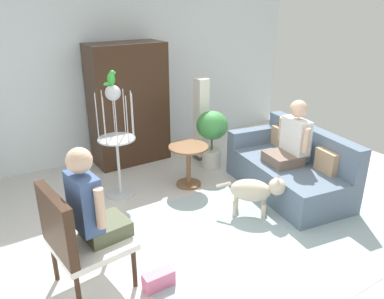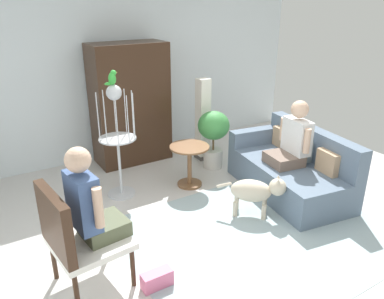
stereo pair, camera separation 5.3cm
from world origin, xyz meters
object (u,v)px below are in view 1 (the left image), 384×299
object	(u,v)px
potted_plant	(212,132)
column_lamp	(201,120)
parrot	(111,78)
bird_cage_stand	(116,136)
armchair	(75,235)
handbag	(159,280)
round_end_table	(189,160)
person_on_armchair	(90,204)
armoire_cabinet	(128,104)
couch	(290,169)
dog	(255,190)
person_on_couch	(292,139)

from	to	relation	value
potted_plant	column_lamp	size ratio (longest dim) A/B	0.68
parrot	bird_cage_stand	bearing A→B (deg)	0.00
armchair	handbag	world-z (taller)	armchair
round_end_table	parrot	size ratio (longest dim) A/B	3.33
person_on_armchair	column_lamp	world-z (taller)	person_on_armchair
bird_cage_stand	armoire_cabinet	size ratio (longest dim) A/B	0.80
couch	parrot	bearing A→B (deg)	151.59
armchair	round_end_table	world-z (taller)	armchair
person_on_armchair	potted_plant	distance (m)	2.81
dog	parrot	world-z (taller)	parrot
dog	handbag	distance (m)	1.64
handbag	dog	bearing A→B (deg)	16.99
bird_cage_stand	person_on_armchair	bearing A→B (deg)	-119.74
person_on_armchair	armoire_cabinet	world-z (taller)	armoire_cabinet
person_on_armchair	round_end_table	world-z (taller)	person_on_armchair
dog	potted_plant	distance (m)	1.48
column_lamp	handbag	size ratio (longest dim) A/B	4.60
handbag	couch	bearing A→B (deg)	16.80
armoire_cabinet	parrot	bearing A→B (deg)	-121.55
couch	potted_plant	size ratio (longest dim) A/B	2.07
couch	handbag	world-z (taller)	couch
round_end_table	parrot	world-z (taller)	parrot
bird_cage_stand	handbag	distance (m)	1.99
armchair	person_on_armchair	distance (m)	0.30
dog	bird_cage_stand	xyz separation A→B (m)	(-1.16, 1.32, 0.51)
potted_plant	round_end_table	bearing A→B (deg)	-152.11
armchair	bird_cage_stand	size ratio (longest dim) A/B	0.69
person_on_couch	column_lamp	xyz separation A→B (m)	(-0.35, 1.56, -0.10)
round_end_table	potted_plant	size ratio (longest dim) A/B	0.66
person_on_armchair	round_end_table	distance (m)	2.14
bird_cage_stand	armchair	bearing A→B (deg)	-124.18
handbag	bird_cage_stand	bearing A→B (deg)	77.87
person_on_armchair	column_lamp	xyz separation A→B (m)	(2.40, 1.89, -0.18)
couch	dog	distance (m)	0.86
handbag	person_on_armchair	bearing A→B (deg)	139.63
bird_cage_stand	column_lamp	distance (m)	1.66
couch	bird_cage_stand	size ratio (longest dim) A/B	1.25
parrot	potted_plant	world-z (taller)	parrot
couch	dog	world-z (taller)	couch
parrot	potted_plant	distance (m)	1.83
person_on_couch	parrot	size ratio (longest dim) A/B	4.72
bird_cage_stand	handbag	size ratio (longest dim) A/B	5.20
couch	person_on_armchair	size ratio (longest dim) A/B	2.09
round_end_table	person_on_armchair	bearing A→B (deg)	-145.53
dog	handbag	size ratio (longest dim) A/B	2.21
couch	person_on_armchair	xyz separation A→B (m)	(-2.81, -0.35, 0.52)
dog	column_lamp	size ratio (longest dim) A/B	0.48
couch	dog	bearing A→B (deg)	-163.56
couch	armoire_cabinet	bearing A→B (deg)	123.31
couch	armoire_cabinet	size ratio (longest dim) A/B	1.00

